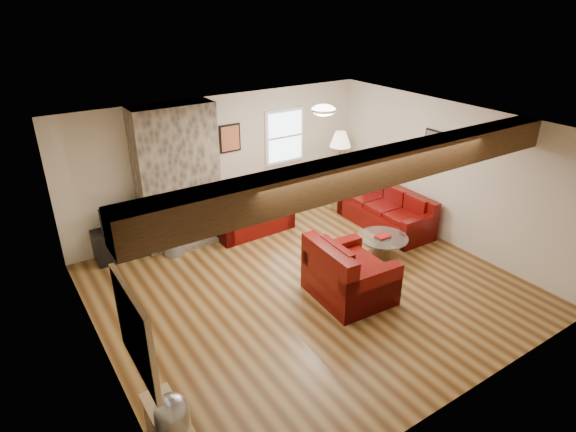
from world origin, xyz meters
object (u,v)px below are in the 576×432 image
loveseat (250,211)px  television (123,215)px  armchair_red (350,269)px  coffee_table (382,248)px  tv_cabinet (127,241)px  sofa_three (385,209)px  floor_lamp (340,144)px

loveseat → television: size_ratio=1.91×
armchair_red → television: television is taller
loveseat → coffee_table: (1.32, -2.21, -0.19)m
loveseat → armchair_red: size_ratio=1.30×
armchair_red → tv_cabinet: armchair_red is taller
loveseat → coffee_table: size_ratio=1.75×
armchair_red → coffee_table: size_ratio=1.34×
sofa_three → armchair_red: (-2.09, -1.43, 0.09)m
loveseat → armchair_red: armchair_red is taller
loveseat → floor_lamp: (2.02, -0.14, 1.01)m
coffee_table → floor_lamp: floor_lamp is taller
floor_lamp → coffee_table: bearing=-108.8°
loveseat → tv_cabinet: bearing=170.7°
television → floor_lamp: (4.26, -0.44, 0.64)m
armchair_red → loveseat: bearing=6.6°
sofa_three → television: 4.78m
tv_cabinet → floor_lamp: size_ratio=0.65×
loveseat → tv_cabinet: 2.27m
coffee_table → tv_cabinet: 4.36m
armchair_red → tv_cabinet: (-2.40, 3.05, -0.19)m
television → armchair_red: bearing=-51.8°
sofa_three → armchair_red: armchair_red is taller
sofa_three → floor_lamp: (-0.22, 1.17, 1.03)m
sofa_three → coffee_table: (-0.92, -0.89, -0.17)m
coffee_table → television: bearing=144.9°
armchair_red → coffee_table: (1.17, 0.54, -0.25)m
television → floor_lamp: bearing=-5.9°
loveseat → floor_lamp: size_ratio=0.91×
armchair_red → coffee_table: 1.31m
tv_cabinet → television: television is taller
coffee_table → tv_cabinet: tv_cabinet is taller
tv_cabinet → television: bearing=0.0°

